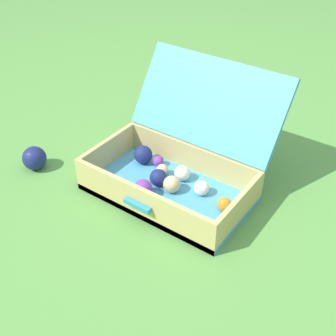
# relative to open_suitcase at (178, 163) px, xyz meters

# --- Properties ---
(ground_plane) EXTENTS (16.00, 16.00, 0.00)m
(ground_plane) POSITION_rel_open_suitcase_xyz_m (0.07, -0.05, -0.10)
(ground_plane) COLOR #569342
(open_suitcase) EXTENTS (0.62, 0.57, 0.43)m
(open_suitcase) POSITION_rel_open_suitcase_xyz_m (0.00, 0.00, 0.00)
(open_suitcase) COLOR #4799C6
(open_suitcase) RESTS_ON ground
(stray_ball_on_grass) EXTENTS (0.10, 0.10, 0.10)m
(stray_ball_on_grass) POSITION_rel_open_suitcase_xyz_m (-0.54, -0.25, -0.05)
(stray_ball_on_grass) COLOR navy
(stray_ball_on_grass) RESTS_ON ground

